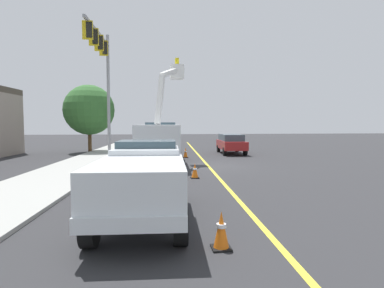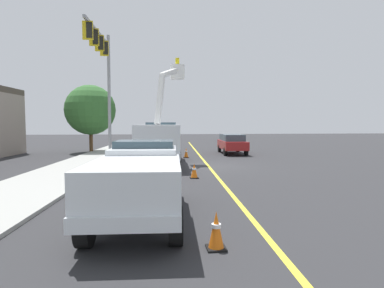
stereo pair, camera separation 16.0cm
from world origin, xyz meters
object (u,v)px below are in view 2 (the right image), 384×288
Objects in this scene: traffic_signal_mast at (103,65)px; service_pickup_truck at (140,179)px; utility_bucket_truck at (160,139)px; traffic_cone_mid_rear at (186,153)px; passing_minivan at (232,143)px; traffic_cone_leading at (216,231)px; traffic_cone_mid_front at (194,171)px.

service_pickup_truck is at bearing -167.10° from traffic_signal_mast.
traffic_signal_mast is (1.34, 3.70, 4.86)m from utility_bucket_truck.
traffic_cone_mid_rear is at bearing -29.64° from utility_bucket_truck.
traffic_cone_mid_rear is 8.67m from traffic_signal_mast.
traffic_cone_mid_rear is (-2.65, 4.26, -0.59)m from passing_minivan.
traffic_signal_mast reaches higher than traffic_cone_leading.
traffic_cone_mid_rear is at bearing -68.51° from traffic_signal_mast.
traffic_cone_mid_front is (-5.44, -1.53, -1.26)m from utility_bucket_truck.
passing_minivan is (6.25, -6.30, -0.64)m from utility_bucket_truck.
service_pickup_truck is 19.22m from passing_minivan.
traffic_signal_mast is at bearing 12.90° from service_pickup_truck.
traffic_cone_mid_front is 0.08× the size of traffic_signal_mast.
traffic_cone_mid_front is 10.52m from traffic_signal_mast.
utility_bucket_truck reaches higher than service_pickup_truck.
service_pickup_truck is 8.01× the size of traffic_cone_mid_front.
utility_bucket_truck is 13.90m from traffic_cone_leading.
service_pickup_truck is 2.83m from traffic_cone_leading.
utility_bucket_truck is at bearing 134.76° from passing_minivan.
passing_minivan is 6.88× the size of traffic_cone_mid_front.
traffic_cone_mid_rear is (9.04, -0.52, 0.03)m from traffic_cone_mid_front.
utility_bucket_truck is at bearing -109.87° from traffic_signal_mast.
traffic_cone_mid_front is 0.92× the size of traffic_cone_mid_rear.
service_pickup_truck is (-11.63, 0.72, -0.49)m from utility_bucket_truck.
traffic_cone_mid_rear is at bearing -10.31° from service_pickup_truck.
passing_minivan reaches higher than traffic_cone_mid_front.
traffic_cone_leading reaches higher than traffic_cone_mid_front.
traffic_signal_mast reaches higher than passing_minivan.
passing_minivan is 0.55× the size of traffic_signal_mast.
traffic_cone_mid_rear is (15.23, -2.77, -0.74)m from service_pickup_truck.
traffic_cone_mid_front is at bearing -142.37° from traffic_signal_mast.
service_pickup_truck is at bearing 169.69° from traffic_cone_mid_rear.
traffic_cone_leading is at bearing -163.05° from traffic_signal_mast.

